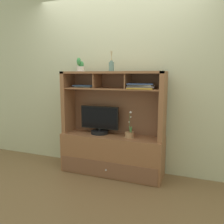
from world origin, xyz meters
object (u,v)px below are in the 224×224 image
magazine_stack_centre (141,86)px  potted_succulent (80,66)px  diffuser_bottle (111,66)px  media_console (112,143)px  magazine_stack_left (85,86)px  tv_monitor (99,122)px  potted_orchid (130,134)px

magazine_stack_centre → potted_succulent: (-0.88, 0.03, 0.26)m
magazine_stack_centre → diffuser_bottle: (-0.41, 0.03, 0.25)m
media_console → diffuser_bottle: diffuser_bottle is taller
magazine_stack_left → magazine_stack_centre: (0.84, -0.09, 0.02)m
magazine_stack_centre → potted_succulent: 0.92m
magazine_stack_left → diffuser_bottle: bearing=-8.2°
tv_monitor → potted_succulent: size_ratio=2.98×
media_console → magazine_stack_centre: (0.41, -0.05, 0.81)m
magazine_stack_centre → diffuser_bottle: diffuser_bottle is taller
tv_monitor → magazine_stack_centre: (0.61, -0.06, 0.52)m
potted_orchid → magazine_stack_left: 0.94m
media_console → potted_orchid: media_console is taller
media_console → diffuser_bottle: 1.07m
media_console → potted_succulent: (-0.47, -0.02, 1.08)m
potted_orchid → diffuser_bottle: 0.94m
potted_orchid → magazine_stack_left: magazine_stack_left is taller
media_console → potted_succulent: potted_succulent is taller
tv_monitor → magazine_stack_left: bearing=173.2°
potted_succulent → diffuser_bottle: bearing=-0.5°
tv_monitor → magazine_stack_left: 0.56m
potted_orchid → magazine_stack_left: bearing=173.9°
media_console → magazine_stack_left: media_console is taller
tv_monitor → magazine_stack_left: (-0.24, 0.03, 0.51)m
potted_orchid → tv_monitor: bearing=174.3°
tv_monitor → magazine_stack_left: size_ratio=1.73×
diffuser_bottle → potted_succulent: (-0.47, 0.00, 0.01)m
tv_monitor → potted_orchid: tv_monitor is taller
magazine_stack_centre → potted_orchid: bearing=174.7°
magazine_stack_centre → potted_succulent: bearing=178.1°
potted_orchid → potted_succulent: size_ratio=1.91×
media_console → potted_orchid: 0.32m
media_console → diffuser_bottle: bearing=-90.0°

